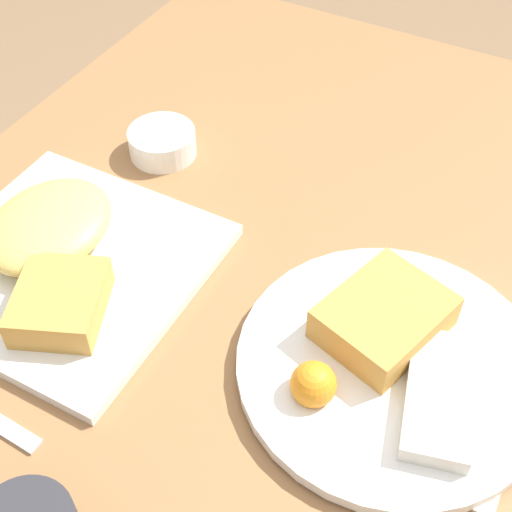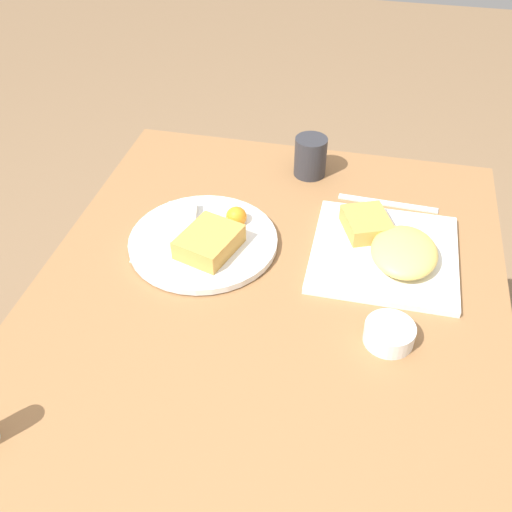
# 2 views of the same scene
# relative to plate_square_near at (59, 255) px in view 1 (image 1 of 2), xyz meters

# --- Properties ---
(dining_table) EXTENTS (1.04, 0.89, 0.73)m
(dining_table) POSITION_rel_plate_square_near_xyz_m (-0.14, 0.22, -0.10)
(dining_table) COLOR olive
(dining_table) RESTS_ON ground_plane
(menu_card) EXTENTS (0.19, 0.23, 0.00)m
(menu_card) POSITION_rel_plate_square_near_xyz_m (-0.04, 0.39, -0.02)
(menu_card) COLOR beige
(menu_card) RESTS_ON dining_table
(plate_square_near) EXTENTS (0.29, 0.29, 0.06)m
(plate_square_near) POSITION_rel_plate_square_near_xyz_m (0.00, 0.00, 0.00)
(plate_square_near) COLOR white
(plate_square_near) RESTS_ON dining_table
(plate_oval_far) EXTENTS (0.30, 0.30, 0.05)m
(plate_oval_far) POSITION_rel_plate_square_near_xyz_m (-0.05, 0.37, -0.00)
(plate_oval_far) COLOR white
(plate_oval_far) RESTS_ON menu_card
(sauce_ramekin) EXTENTS (0.09, 0.09, 0.04)m
(sauce_ramekin) POSITION_rel_plate_square_near_xyz_m (-0.22, -0.01, -0.00)
(sauce_ramekin) COLOR white
(sauce_ramekin) RESTS_ON dining_table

